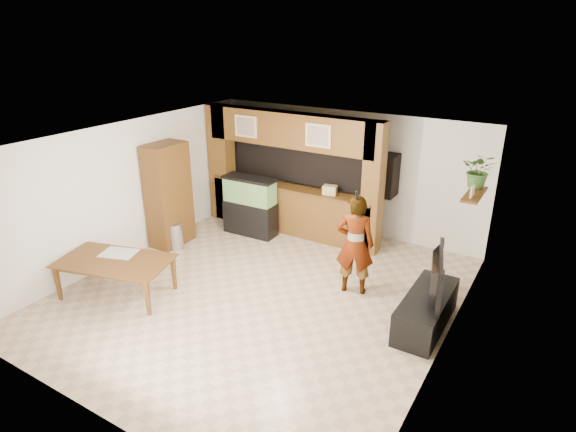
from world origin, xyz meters
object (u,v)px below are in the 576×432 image
Objects in this scene: pantry_cabinet at (168,195)px; television at (431,275)px; person at (355,245)px; dining_table at (116,278)px; aquarium at (250,206)px.

television is (5.35, -0.22, -0.18)m from pantry_cabinet.
pantry_cabinet is 4.01m from person.
television reaches higher than dining_table.
person is (-1.35, 0.37, -0.00)m from television.
aquarium is 3.09m from person.
television is at bearing 5.91° from dining_table.
aquarium is (1.12, 1.23, -0.42)m from pantry_cabinet.
dining_table is at bearing 96.73° from television.
person is 0.95× the size of dining_table.
pantry_cabinet reaches higher than person.
dining_table is (-4.65, -1.81, -0.54)m from television.
dining_table is (-3.30, -2.18, -0.54)m from person.
aquarium is 0.74× the size of person.
pantry_cabinet is 1.71m from aquarium.
person reaches higher than television.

